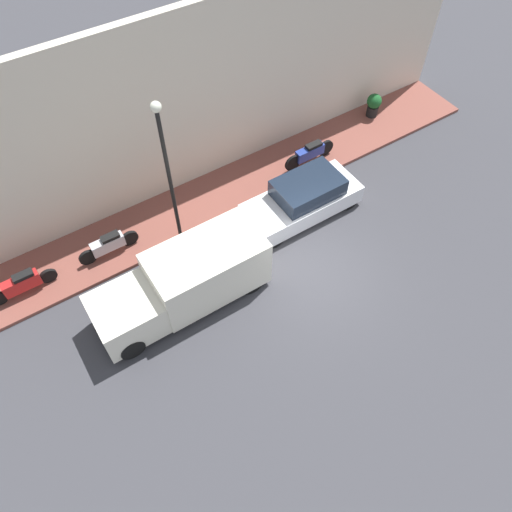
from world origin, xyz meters
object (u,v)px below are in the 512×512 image
parked_car (303,199)px  delivery_van (183,282)px  scooter_silver (108,245)px  motorcycle_red (22,284)px  streetlamp (167,164)px  motorcycle_blue (310,153)px  potted_plant (374,104)px

parked_car → delivery_van: size_ratio=0.78×
delivery_van → scooter_silver: 3.11m
scooter_silver → parked_car: bearing=-106.2°
motorcycle_red → streetlamp: (-0.61, -4.95, 2.80)m
delivery_van → motorcycle_blue: size_ratio=2.43×
parked_car → delivery_van: 5.14m
streetlamp → motorcycle_blue: bearing=-84.2°
parked_car → scooter_silver: size_ratio=2.04×
scooter_silver → streetlamp: size_ratio=0.38×
delivery_van → motorcycle_blue: (2.79, -6.65, -0.42)m
parked_car → potted_plant: size_ratio=4.20×
parked_car → delivery_van: bearing=101.2°
streetlamp → parked_car: bearing=-106.8°
motorcycle_blue → streetlamp: size_ratio=0.40×
scooter_silver → streetlamp: streetlamp is taller
motorcycle_red → scooter_silver: bearing=-90.3°
parked_car → streetlamp: 5.02m
streetlamp → potted_plant: (1.42, -9.45, -2.71)m
potted_plant → motorcycle_blue: bearing=102.6°
motorcycle_red → motorcycle_blue: motorcycle_red is taller
scooter_silver → potted_plant: bearing=-86.0°
delivery_van → motorcycle_red: 4.91m
delivery_van → scooter_silver: (2.82, 1.24, -0.43)m
scooter_silver → delivery_van: bearing=-156.3°
motorcycle_blue → potted_plant: potted_plant is taller
parked_car → streetlamp: streetlamp is taller
parked_car → motorcycle_blue: parked_car is taller
motorcycle_red → motorcycle_blue: (-0.04, -10.64, 0.01)m
motorcycle_red → delivery_van: bearing=-125.4°
parked_car → motorcycle_blue: 2.42m
scooter_silver → potted_plant: 11.68m
scooter_silver → motorcycle_blue: bearing=-90.2°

